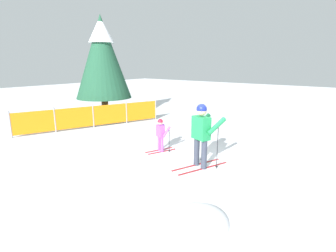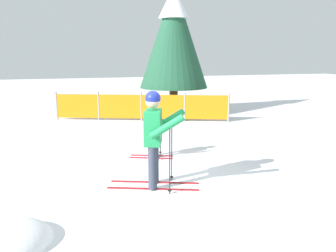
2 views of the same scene
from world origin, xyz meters
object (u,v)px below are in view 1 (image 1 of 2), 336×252
(skier_child, at_px, (161,133))
(safety_fence, at_px, (93,116))
(conifer_far, at_px, (102,56))
(skier_adult, at_px, (202,130))

(skier_child, height_order, safety_fence, skier_child)
(conifer_far, bearing_deg, skier_child, -111.98)
(skier_adult, distance_m, safety_fence, 6.27)
(conifer_far, bearing_deg, skier_adult, -109.59)
(safety_fence, bearing_deg, conifer_far, 35.76)
(safety_fence, xyz_separation_m, conifer_far, (1.60, 1.15, 2.64))
(skier_adult, bearing_deg, safety_fence, 100.61)
(skier_adult, relative_size, conifer_far, 0.35)
(safety_fence, distance_m, conifer_far, 3.29)
(skier_adult, distance_m, conifer_far, 8.05)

